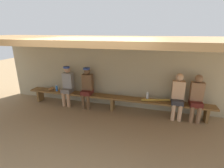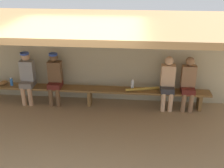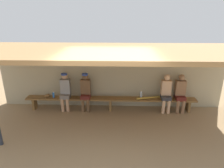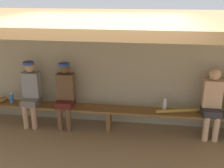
{
  "view_description": "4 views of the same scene",
  "coord_description": "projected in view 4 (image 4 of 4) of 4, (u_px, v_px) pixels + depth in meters",
  "views": [
    {
      "loc": [
        1.28,
        -3.2,
        2.47
      ],
      "look_at": [
        0.05,
        1.29,
        0.97
      ],
      "focal_mm": 26.55,
      "sensor_mm": 36.0,
      "label": 1
    },
    {
      "loc": [
        1.14,
        -4.77,
        3.43
      ],
      "look_at": [
        0.6,
        1.25,
        0.73
      ],
      "focal_mm": 44.84,
      "sensor_mm": 36.0,
      "label": 2
    },
    {
      "loc": [
        0.28,
        -4.87,
        3.29
      ],
      "look_at": [
        0.06,
        1.42,
        1.04
      ],
      "focal_mm": 31.79,
      "sensor_mm": 36.0,
      "label": 3
    },
    {
      "loc": [
        0.72,
        -3.2,
        2.67
      ],
      "look_at": [
        0.09,
        1.38,
        1.04
      ],
      "focal_mm": 42.77,
      "sensor_mm": 36.0,
      "label": 4
    }
  ],
  "objects": [
    {
      "name": "water_bottle_green",
      "position": [
        165.0,
        105.0,
        5.13
      ],
      "size": [
        0.07,
        0.07,
        0.25
      ],
      "color": "silver",
      "rests_on": "bench"
    },
    {
      "name": "player_rightmost",
      "position": [
        65.0,
        93.0,
        5.28
      ],
      "size": [
        0.34,
        0.42,
        1.34
      ],
      "color": "#591E19",
      "rests_on": "ground"
    },
    {
      "name": "back_wall",
      "position": [
        112.0,
        71.0,
        5.47
      ],
      "size": [
        8.0,
        0.2,
        2.2
      ],
      "primitive_type": "cube",
      "color": "tan",
      "rests_on": "ground"
    },
    {
      "name": "baseball_bat",
      "position": [
        178.0,
        111.0,
        5.08
      ],
      "size": [
        0.84,
        0.26,
        0.07
      ],
      "primitive_type": "cylinder",
      "rotation": [
        0.0,
        1.57,
        0.24
      ],
      "color": "#B28C33",
      "rests_on": "bench"
    },
    {
      "name": "dugout_roof",
      "position": [
        100.0,
        20.0,
        3.87
      ],
      "size": [
        8.0,
        2.8,
        0.12
      ],
      "primitive_type": "cube",
      "color": "#9E7547",
      "rests_on": "back_wall"
    },
    {
      "name": "bench",
      "position": [
        109.0,
        112.0,
        5.29
      ],
      "size": [
        6.0,
        0.36,
        0.46
      ],
      "color": "brown",
      "rests_on": "ground"
    },
    {
      "name": "player_in_blue",
      "position": [
        31.0,
        91.0,
        5.37
      ],
      "size": [
        0.34,
        0.42,
        1.34
      ],
      "color": "slate",
      "rests_on": "ground"
    },
    {
      "name": "baseball_glove_worn",
      "position": [
        2.0,
        99.0,
        5.57
      ],
      "size": [
        0.23,
        0.28,
        0.09
      ],
      "primitive_type": "ellipsoid",
      "rotation": [
        0.0,
        0.0,
        1.3
      ],
      "color": "olive",
      "rests_on": "bench"
    },
    {
      "name": "player_near_post",
      "position": [
        212.0,
        101.0,
        4.93
      ],
      "size": [
        0.34,
        0.42,
        1.34
      ],
      "color": "#333338",
      "rests_on": "ground"
    },
    {
      "name": "water_bottle_blue",
      "position": [
        12.0,
        98.0,
        5.48
      ],
      "size": [
        0.07,
        0.07,
        0.22
      ],
      "color": "blue",
      "rests_on": "bench"
    }
  ]
}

